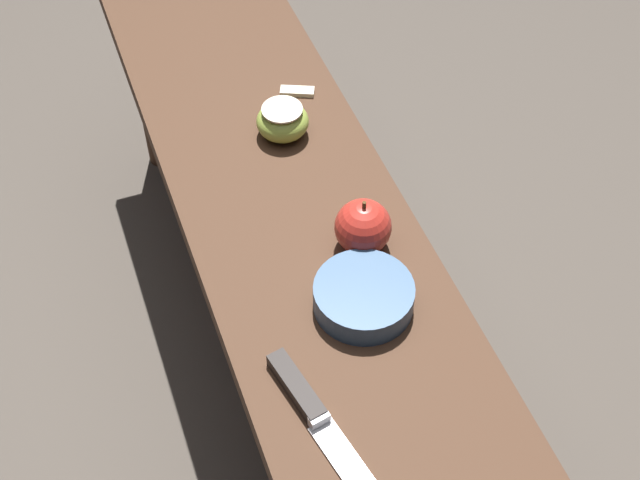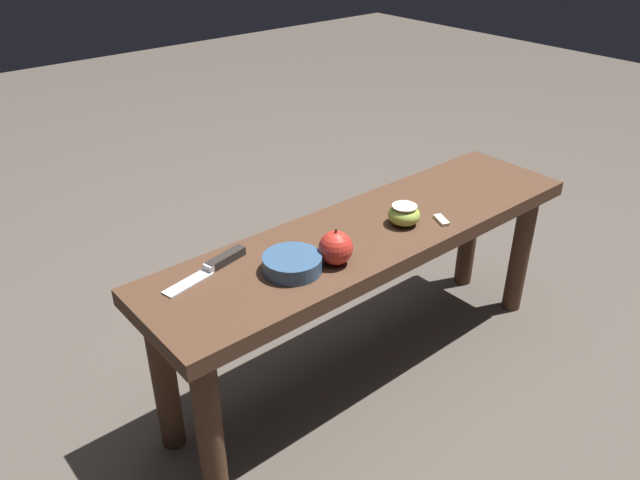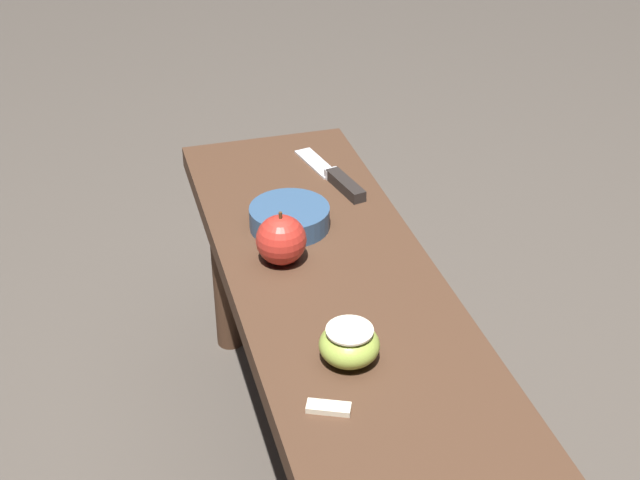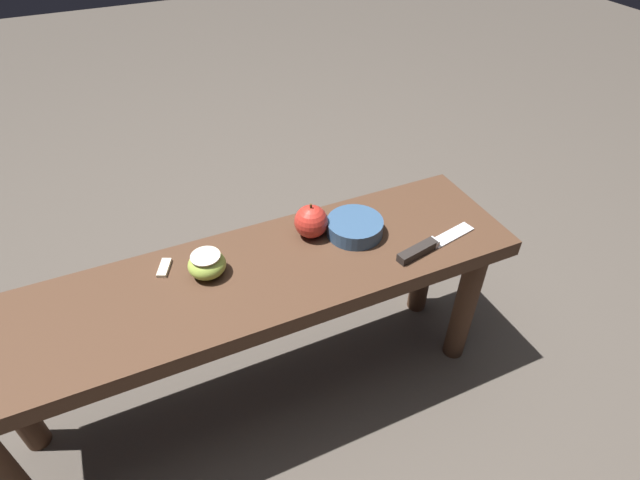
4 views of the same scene
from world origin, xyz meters
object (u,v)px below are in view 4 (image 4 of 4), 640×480
object	(u,v)px
knife	(426,247)
apple_cut	(207,264)
bowl	(355,227)
wooden_bench	(250,299)
apple_whole	(311,221)

from	to	relation	value
knife	apple_cut	xyz separation A→B (m)	(0.47, -0.13, 0.02)
apple_cut	bowl	size ratio (longest dim) A/B	0.61
apple_cut	knife	bearing A→B (deg)	164.92
wooden_bench	knife	distance (m)	0.41
wooden_bench	apple_cut	distance (m)	0.13
knife	apple_whole	xyz separation A→B (m)	(0.22, -0.16, 0.03)
knife	apple_cut	size ratio (longest dim) A/B	2.80
apple_cut	apple_whole	bearing A→B (deg)	-173.29
bowl	apple_cut	bearing A→B (deg)	-1.16
apple_whole	bowl	distance (m)	0.10
bowl	apple_whole	bearing A→B (deg)	-21.19
apple_whole	bowl	xyz separation A→B (m)	(-0.10, 0.04, -0.02)
apple_cut	bowl	world-z (taller)	apple_cut
apple_whole	bowl	bearing A→B (deg)	158.81
apple_whole	apple_cut	distance (m)	0.26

